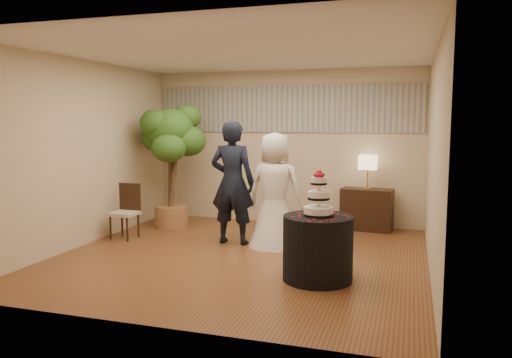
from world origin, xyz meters
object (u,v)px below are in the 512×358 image
(console, at_px, (367,209))
(wedding_cake, at_px, (319,193))
(bride, at_px, (275,190))
(cake_table, at_px, (318,248))
(groom, at_px, (232,182))
(table_lamp, at_px, (368,172))
(side_chair, at_px, (124,212))
(ficus_tree, at_px, (171,165))

(console, bearing_deg, wedding_cake, -89.45)
(bride, bearing_deg, cake_table, 127.65)
(bride, distance_m, wedding_cake, 1.70)
(groom, xyz_separation_m, console, (1.89, 1.57, -0.59))
(groom, bearing_deg, console, -141.30)
(groom, bearing_deg, table_lamp, -141.30)
(cake_table, bearing_deg, console, 83.85)
(bride, distance_m, side_chair, 2.48)
(bride, distance_m, table_lamp, 1.97)
(wedding_cake, xyz_separation_m, ficus_tree, (-3.04, 2.20, 0.06))
(table_lamp, bearing_deg, bride, -128.75)
(wedding_cake, bearing_deg, ficus_tree, 144.12)
(wedding_cake, distance_m, table_lamp, 2.97)
(wedding_cake, height_order, ficus_tree, ficus_tree)
(cake_table, xyz_separation_m, wedding_cake, (0.00, 0.00, 0.66))
(groom, bearing_deg, side_chair, 6.66)
(cake_table, xyz_separation_m, side_chair, (-3.34, 1.14, 0.05))
(bride, distance_m, cake_table, 1.75)
(groom, relative_size, side_chair, 2.16)
(groom, distance_m, bride, 0.67)
(wedding_cake, distance_m, side_chair, 3.58)
(wedding_cake, height_order, side_chair, wedding_cake)
(cake_table, bearing_deg, bride, 122.75)
(table_lamp, bearing_deg, wedding_cake, -96.15)
(console, xyz_separation_m, table_lamp, (0.00, 0.00, 0.65))
(ficus_tree, bearing_deg, groom, -29.25)
(groom, height_order, side_chair, groom)
(wedding_cake, xyz_separation_m, table_lamp, (0.32, 2.95, -0.04))
(groom, relative_size, console, 2.19)
(cake_table, xyz_separation_m, ficus_tree, (-3.04, 2.20, 0.72))
(groom, height_order, console, groom)
(console, height_order, table_lamp, table_lamp)
(ficus_tree, bearing_deg, wedding_cake, -35.88)
(bride, height_order, side_chair, bride)
(table_lamp, distance_m, side_chair, 4.12)
(cake_table, distance_m, console, 2.97)
(groom, height_order, bride, groom)
(wedding_cake, distance_m, console, 3.05)
(cake_table, bearing_deg, groom, 138.82)
(bride, relative_size, console, 1.99)
(ficus_tree, bearing_deg, side_chair, -105.92)
(console, xyz_separation_m, side_chair, (-3.66, -1.81, 0.08))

